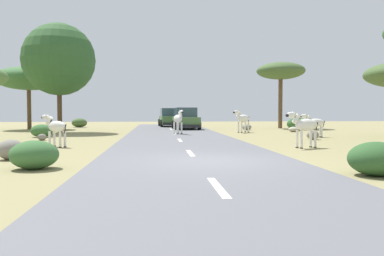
{
  "coord_description": "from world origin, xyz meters",
  "views": [
    {
      "loc": [
        -1.57,
        -11.17,
        1.48
      ],
      "look_at": [
        0.15,
        7.69,
        0.67
      ],
      "focal_mm": 36.31,
      "sensor_mm": 36.0,
      "label": 1
    }
  ],
  "objects": [
    {
      "name": "ground_plane",
      "position": [
        0.0,
        0.0,
        0.0
      ],
      "size": [
        90.0,
        90.0,
        0.0
      ],
      "primitive_type": "plane",
      "color": "#8E8456"
    },
    {
      "name": "car_1",
      "position": [
        0.78,
        20.27,
        0.85
      ],
      "size": [
        2.2,
        4.43,
        1.74
      ],
      "rotation": [
        0.0,
        0.0,
        3.19
      ],
      "color": "#476B38",
      "rests_on": "road"
    },
    {
      "name": "rock_0",
      "position": [
        -7.41,
        9.18,
        0.17
      ],
      "size": [
        0.46,
        0.36,
        0.33
      ],
      "primitive_type": "ellipsoid",
      "color": "gray",
      "rests_on": "ground_plane"
    },
    {
      "name": "zebra_2",
      "position": [
        4.36,
        3.94,
        0.91
      ],
      "size": [
        1.56,
        0.76,
        1.52
      ],
      "rotation": [
        0.0,
        0.0,
        1.89
      ],
      "color": "silver",
      "rests_on": "ground_plane"
    },
    {
      "name": "rock_4",
      "position": [
        5.52,
        18.87,
        0.23
      ],
      "size": [
        0.73,
        0.63,
        0.47
      ],
      "primitive_type": "ellipsoid",
      "color": "gray",
      "rests_on": "ground_plane"
    },
    {
      "name": "lane_markings",
      "position": [
        -0.43,
        -1.0,
        0.05
      ],
      "size": [
        0.16,
        56.0,
        0.01
      ],
      "color": "silver",
      "rests_on": "road"
    },
    {
      "name": "tree_1",
      "position": [
        -11.97,
        21.69,
        4.14
      ],
      "size": [
        5.37,
        5.37,
        5.1
      ],
      "color": "brown",
      "rests_on": "ground_plane"
    },
    {
      "name": "zebra_4",
      "position": [
        4.41,
        15.44,
        0.97
      ],
      "size": [
        1.48,
        1.24,
        1.62
      ],
      "rotation": [
        0.0,
        0.0,
        2.23
      ],
      "color": "silver",
      "rests_on": "ground_plane"
    },
    {
      "name": "tree_5",
      "position": [
        9.2,
        21.9,
        4.95
      ],
      "size": [
        4.18,
        4.18,
        5.74
      ],
      "color": "brown",
      "rests_on": "ground_plane"
    },
    {
      "name": "bush_2",
      "position": [
        3.46,
        -2.73,
        0.39
      ],
      "size": [
        1.31,
        1.17,
        0.78
      ],
      "primitive_type": "ellipsoid",
      "color": "#2D5628",
      "rests_on": "ground_plane"
    },
    {
      "name": "zebra_1",
      "position": [
        -5.74,
        5.3,
        0.84
      ],
      "size": [
        1.31,
        1.04,
        1.41
      ],
      "rotation": [
        0.0,
        0.0,
        0.95
      ],
      "color": "silver",
      "rests_on": "ground_plane"
    },
    {
      "name": "rock_3",
      "position": [
        -6.03,
        1.11,
        0.31
      ],
      "size": [
        0.79,
        0.81,
        0.62
      ],
      "primitive_type": "ellipsoid",
      "color": "gray",
      "rests_on": "ground_plane"
    },
    {
      "name": "road",
      "position": [
        -0.43,
        0.0,
        0.03
      ],
      "size": [
        6.0,
        64.0,
        0.05
      ],
      "primitive_type": "cube",
      "color": "slate",
      "rests_on": "ground_plane"
    },
    {
      "name": "car_0",
      "position": [
        -0.32,
        25.98,
        0.85
      ],
      "size": [
        2.23,
        4.44,
        1.74
      ],
      "rotation": [
        0.0,
        0.0,
        3.21
      ],
      "color": "#476B38",
      "rests_on": "road"
    },
    {
      "name": "bush_3",
      "position": [
        -4.7,
        -0.96,
        0.37
      ],
      "size": [
        1.23,
        1.11,
        0.74
      ],
      "primitive_type": "ellipsoid",
      "color": "#386633",
      "rests_on": "ground_plane"
    },
    {
      "name": "tree_7",
      "position": [
        -8.3,
        16.57,
        5.07
      ],
      "size": [
        4.98,
        4.98,
        7.57
      ],
      "color": "#4C3823",
      "rests_on": "ground_plane"
    },
    {
      "name": "rock_1",
      "position": [
        6.57,
        8.43,
        0.25
      ],
      "size": [
        0.63,
        0.59,
        0.5
      ],
      "primitive_type": "ellipsoid",
      "color": "gray",
      "rests_on": "ground_plane"
    },
    {
      "name": "zebra_3",
      "position": [
        7.4,
        10.24,
        0.82
      ],
      "size": [
        1.47,
        0.44,
        1.38
      ],
      "rotation": [
        0.0,
        0.0,
        1.51
      ],
      "color": "silver",
      "rests_on": "ground_plane"
    },
    {
      "name": "bush_1",
      "position": [
        -8.76,
        25.83,
        0.42
      ],
      "size": [
        1.41,
        1.27,
        0.84
      ],
      "primitive_type": "ellipsoid",
      "color": "#425B2D",
      "rests_on": "ground_plane"
    },
    {
      "name": "bush_4",
      "position": [
        9.36,
        18.1,
        0.5
      ],
      "size": [
        1.65,
        1.49,
        0.99
      ],
      "primitive_type": "ellipsoid",
      "color": "#2D5628",
      "rests_on": "ground_plane"
    },
    {
      "name": "bush_0",
      "position": [
        -8.13,
        11.68,
        0.37
      ],
      "size": [
        1.24,
        1.11,
        0.74
      ],
      "primitive_type": "ellipsoid",
      "color": "#386633",
      "rests_on": "ground_plane"
    },
    {
      "name": "rock_2",
      "position": [
        8.29,
        16.05,
        0.18
      ],
      "size": [
        0.72,
        0.79,
        0.37
      ],
      "primitive_type": "ellipsoid",
      "color": "#A89E8C",
      "rests_on": "ground_plane"
    },
    {
      "name": "zebra_0",
      "position": [
        -0.21,
        13.32,
        0.99
      ],
      "size": [
        0.68,
        1.65,
        1.58
      ],
      "rotation": [
        0.0,
        0.0,
        3.38
      ],
      "color": "silver",
      "rests_on": "road"
    }
  ]
}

